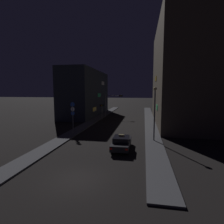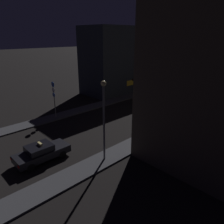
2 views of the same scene
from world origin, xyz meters
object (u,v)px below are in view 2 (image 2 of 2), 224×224
Objects in this scene: traffic_light_overhead at (157,74)px; taxi at (42,152)px; sign_pole_left at (54,96)px; street_lamp_near_block at (104,113)px; traffic_light_left_kerb at (134,84)px.

taxi is at bearing -77.51° from traffic_light_overhead.
traffic_light_overhead is at bearing 102.49° from taxi.
sign_pole_left is 11.57m from street_lamp_near_block.
traffic_light_left_kerb is 18.73m from street_lamp_near_block.
sign_pole_left reaches higher than traffic_light_left_kerb.
traffic_light_overhead is at bearing 66.96° from traffic_light_left_kerb.
street_lamp_near_block is at bearing 46.06° from taxi.
taxi is at bearing -71.00° from traffic_light_left_kerb.
taxi is at bearing -133.94° from street_lamp_near_block.
street_lamp_near_block is (3.56, 3.70, 3.44)m from taxi.
street_lamp_near_block reaches higher than traffic_light_overhead.
traffic_light_left_kerb is at bearing -113.04° from traffic_light_overhead.
traffic_light_overhead is 1.19× the size of sign_pole_left.
traffic_light_left_kerb is (-1.56, -3.67, -1.44)m from traffic_light_overhead.
traffic_light_overhead is 4.24m from traffic_light_left_kerb.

